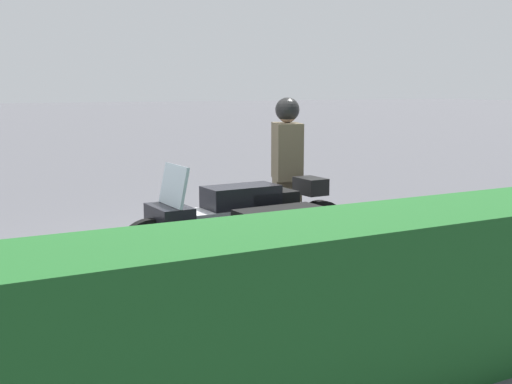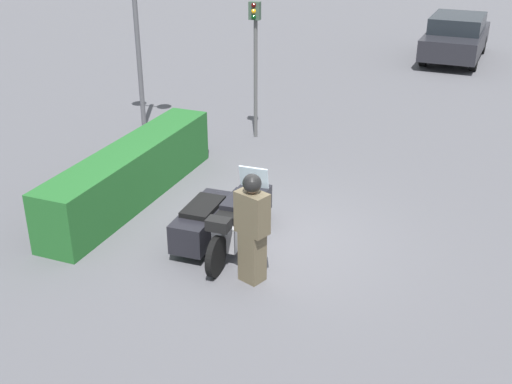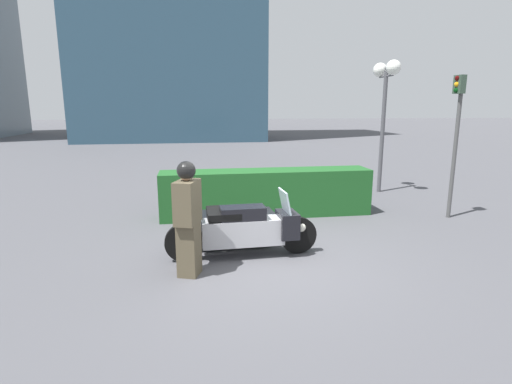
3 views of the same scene
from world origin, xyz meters
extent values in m
plane|color=#4C4C51|center=(0.00, 0.00, 0.00)|extent=(160.00, 160.00, 0.00)
cylinder|color=black|center=(0.58, 0.38, 0.33)|extent=(0.66, 0.13, 0.66)
cylinder|color=black|center=(-1.41, 0.30, 0.33)|extent=(0.66, 0.13, 0.66)
cylinder|color=black|center=(-0.63, 0.93, 0.26)|extent=(0.52, 0.12, 0.51)
cube|color=#B7B7BC|center=(-0.41, 0.34, 0.46)|extent=(1.42, 0.46, 0.45)
cube|color=black|center=(-0.41, 0.34, 0.78)|extent=(0.78, 0.41, 0.24)
cube|color=black|center=(-0.73, 0.33, 0.76)|extent=(0.58, 0.40, 0.12)
cube|color=black|center=(0.38, 0.37, 0.55)|extent=(0.34, 0.56, 0.44)
cube|color=silver|center=(0.33, 0.37, 0.96)|extent=(0.13, 0.53, 0.40)
sphere|color=white|center=(0.63, 0.38, 0.48)|extent=(0.18, 0.18, 0.18)
cube|color=black|center=(-0.56, 0.93, 0.40)|extent=(1.60, 0.63, 0.50)
sphere|color=black|center=(0.11, 0.96, 0.43)|extent=(0.47, 0.47, 0.47)
cube|color=black|center=(-0.56, 0.93, 0.69)|extent=(0.89, 0.52, 0.09)
cube|color=black|center=(-1.28, 0.31, 0.83)|extent=(0.25, 0.37, 0.18)
cube|color=brown|center=(-1.32, -0.27, 0.41)|extent=(0.39, 0.42, 0.83)
cube|color=brown|center=(-1.32, -0.27, 1.16)|extent=(0.44, 0.55, 0.66)
sphere|color=tan|center=(-1.32, -0.27, 1.60)|extent=(0.22, 0.22, 0.22)
sphere|color=black|center=(-1.32, -0.27, 1.64)|extent=(0.28, 0.28, 0.28)
cube|color=#1E5623|center=(0.49, 2.98, 0.55)|extent=(4.98, 0.85, 1.09)
camera|label=1|loc=(2.49, 6.11, 1.88)|focal=45.00mm
camera|label=2|loc=(-9.15, -3.49, 5.44)|focal=45.00mm
camera|label=3|loc=(-1.22, -6.17, 2.56)|focal=28.00mm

